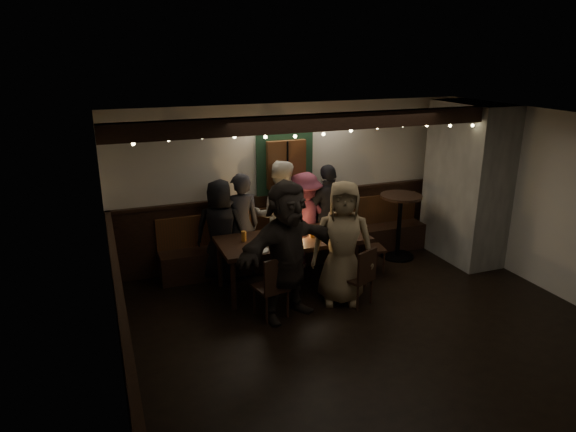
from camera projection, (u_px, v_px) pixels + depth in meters
name	position (u px, v px, depth m)	size (l,w,h in m)	color
room	(385.00, 207.00, 7.91)	(6.02, 5.01, 2.62)	black
dining_table	(293.00, 242.00, 7.49)	(2.19, 0.94, 0.95)	black
chair_near_left	(274.00, 284.00, 6.66)	(0.47, 0.47, 0.88)	black
chair_near_right	(361.00, 274.00, 7.00)	(0.50, 0.50, 0.84)	black
chair_end	(368.00, 244.00, 8.10)	(0.43, 0.43, 0.82)	black
high_top	(400.00, 218.00, 8.60)	(0.69, 0.69, 1.10)	black
person_a	(221.00, 230.00, 7.75)	(0.77, 0.50, 1.57)	black
person_b	(241.00, 225.00, 7.85)	(0.60, 0.39, 1.65)	#25252B
person_c	(280.00, 216.00, 8.12)	(0.86, 0.67, 1.77)	beige
person_d	(304.00, 220.00, 8.24)	(1.01, 0.58, 1.56)	brown
person_e	(328.00, 214.00, 8.39)	(0.97, 0.40, 1.65)	black
person_f	(287.00, 250.00, 6.59)	(1.73, 0.55, 1.86)	black
person_g	(342.00, 243.00, 7.00)	(0.85, 0.56, 1.75)	#8A7452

